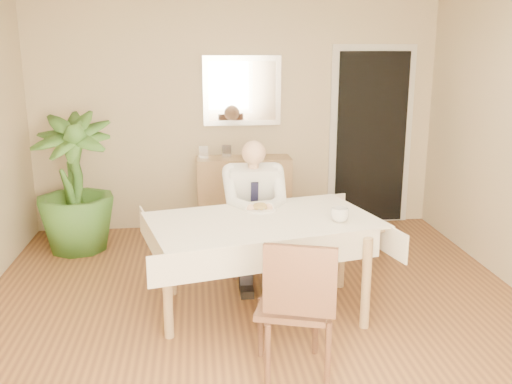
{
  "coord_description": "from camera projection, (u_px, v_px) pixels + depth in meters",
  "views": [
    {
      "loc": [
        -0.44,
        -3.85,
        2.05
      ],
      "look_at": [
        0.0,
        0.35,
        0.95
      ],
      "focal_mm": 40.0,
      "sensor_mm": 36.0,
      "label": 1
    }
  ],
  "objects": [
    {
      "name": "mirror",
      "position": [
        242.0,
        91.0,
        6.26
      ],
      "size": [
        0.86,
        0.04,
        0.76
      ],
      "color": "silver",
      "rests_on": "room"
    },
    {
      "name": "doorway",
      "position": [
        371.0,
        138.0,
        6.54
      ],
      "size": [
        0.96,
        0.07,
        2.1
      ],
      "color": "silver",
      "rests_on": "ground"
    },
    {
      "name": "knife",
      "position": [
        266.0,
        209.0,
        4.53
      ],
      "size": [
        0.01,
        0.13,
        0.01
      ],
      "primitive_type": "cylinder",
      "rotation": [
        1.57,
        0.0,
        0.0
      ],
      "color": "silver",
      "rests_on": "dining_table"
    },
    {
      "name": "food",
      "position": [
        261.0,
        206.0,
        4.58
      ],
      "size": [
        0.14,
        0.14,
        0.06
      ],
      "primitive_type": "ellipsoid",
      "color": "olive",
      "rests_on": "dining_table"
    },
    {
      "name": "photo_frame_left",
      "position": [
        204.0,
        152.0,
        6.24
      ],
      "size": [
        0.1,
        0.02,
        0.14
      ],
      "primitive_type": "cube",
      "color": "silver",
      "rests_on": "sideboard"
    },
    {
      "name": "potted_palm",
      "position": [
        74.0,
        184.0,
        5.69
      ],
      "size": [
        0.81,
        0.81,
        1.4
      ],
      "primitive_type": "imported",
      "rotation": [
        0.0,
        0.0,
        -0.03
      ],
      "color": "#315B1F",
      "rests_on": "ground"
    },
    {
      "name": "coffee_mug",
      "position": [
        340.0,
        215.0,
        4.27
      ],
      "size": [
        0.17,
        0.17,
        0.11
      ],
      "primitive_type": "imported",
      "rotation": [
        0.0,
        0.0,
        0.33
      ],
      "color": "white",
      "rests_on": "dining_table"
    },
    {
      "name": "chair_near",
      "position": [
        296.0,
        301.0,
        3.49
      ],
      "size": [
        0.54,
        0.55,
        0.92
      ],
      "rotation": [
        0.0,
        0.0,
        -0.3
      ],
      "color": "#442416",
      "rests_on": "ground"
    },
    {
      "name": "window",
      "position": [
        366.0,
        275.0,
        1.52
      ],
      "size": [
        1.34,
        0.04,
        1.44
      ],
      "color": "silver",
      "rests_on": "room"
    },
    {
      "name": "photo_frame_right",
      "position": [
        256.0,
        151.0,
        6.31
      ],
      "size": [
        0.1,
        0.02,
        0.14
      ],
      "primitive_type": "cube",
      "color": "silver",
      "rests_on": "sideboard"
    },
    {
      "name": "photo_frame_center",
      "position": [
        227.0,
        151.0,
        6.29
      ],
      "size": [
        0.1,
        0.02,
        0.14
      ],
      "primitive_type": "cube",
      "color": "silver",
      "rests_on": "sideboard"
    },
    {
      "name": "dining_table",
      "position": [
        263.0,
        230.0,
        4.37
      ],
      "size": [
        1.95,
        1.42,
        0.75
      ],
      "rotation": [
        0.0,
        0.0,
        0.24
      ],
      "color": "#9A7B56",
      "rests_on": "ground"
    },
    {
      "name": "plate",
      "position": [
        261.0,
        209.0,
        4.59
      ],
      "size": [
        0.26,
        0.26,
        0.02
      ],
      "primitive_type": "cylinder",
      "color": "white",
      "rests_on": "dining_table"
    },
    {
      "name": "seated_man",
      "position": [
        255.0,
        206.0,
        4.94
      ],
      "size": [
        0.48,
        0.72,
        1.24
      ],
      "color": "white",
      "rests_on": "ground"
    },
    {
      "name": "chair_far",
      "position": [
        252.0,
        220.0,
        5.26
      ],
      "size": [
        0.4,
        0.4,
        0.85
      ],
      "rotation": [
        0.0,
        0.0,
        -0.0
      ],
      "color": "#442416",
      "rests_on": "ground"
    },
    {
      "name": "room",
      "position": [
        261.0,
        156.0,
        3.94
      ],
      "size": [
        5.0,
        5.02,
        2.6
      ],
      "color": "brown",
      "rests_on": "ground"
    },
    {
      "name": "sideboard",
      "position": [
        244.0,
        194.0,
        6.4
      ],
      "size": [
        1.04,
        0.36,
        0.83
      ],
      "primitive_type": "cube",
      "rotation": [
        0.0,
        0.0,
        0.0
      ],
      "color": "#9A7B56",
      "rests_on": "ground"
    },
    {
      "name": "fork",
      "position": [
        256.0,
        209.0,
        4.52
      ],
      "size": [
        0.01,
        0.13,
        0.01
      ],
      "primitive_type": "cylinder",
      "rotation": [
        1.57,
        0.0,
        0.0
      ],
      "color": "silver",
      "rests_on": "dining_table"
    }
  ]
}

